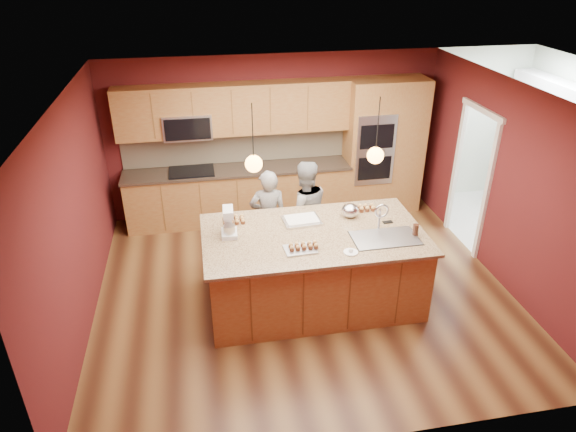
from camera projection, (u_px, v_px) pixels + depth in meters
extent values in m
plane|color=#432314|center=(303.00, 288.00, 7.08)|extent=(5.50, 5.50, 0.00)
plane|color=white|center=(306.00, 94.00, 5.81)|extent=(5.50, 5.50, 0.00)
plane|color=#541719|center=(274.00, 136.00, 8.62)|extent=(5.50, 0.00, 5.50)
plane|color=#541719|center=(367.00, 331.00, 4.27)|extent=(5.50, 0.00, 5.50)
plane|color=#541719|center=(75.00, 219.00, 6.01)|extent=(0.00, 5.00, 5.00)
plane|color=#541719|center=(505.00, 184.00, 6.88)|extent=(0.00, 5.00, 5.00)
cube|color=#9A5226|center=(239.00, 195.00, 8.68)|extent=(3.70, 0.60, 0.90)
cube|color=black|center=(238.00, 170.00, 8.45)|extent=(3.74, 0.64, 0.04)
cube|color=beige|center=(235.00, 146.00, 8.56)|extent=(3.70, 0.03, 0.56)
cube|color=#9A5226|center=(234.00, 109.00, 8.10)|extent=(3.70, 0.36, 0.80)
cube|color=black|center=(192.00, 172.00, 8.31)|extent=(0.72, 0.52, 0.03)
cube|color=#B2B4BA|center=(187.00, 125.00, 8.07)|extent=(0.76, 0.40, 0.40)
cube|color=#9A5226|center=(369.00, 147.00, 8.71)|extent=(0.80, 0.60, 2.30)
cube|color=#B2B4BA|center=(375.00, 151.00, 8.42)|extent=(0.66, 0.04, 1.20)
cube|color=#9A5226|center=(406.00, 145.00, 8.81)|extent=(0.50, 0.60, 2.30)
plane|color=silver|center=(499.00, 224.00, 8.70)|extent=(2.60, 2.60, 0.00)
plane|color=silver|center=(566.00, 146.00, 8.21)|extent=(0.00, 2.70, 2.70)
cube|color=white|center=(565.00, 109.00, 7.90)|extent=(0.35, 2.40, 0.75)
cylinder|color=black|center=(253.00, 134.00, 5.65)|extent=(0.01, 0.01, 0.70)
sphere|color=#FFA13C|center=(254.00, 164.00, 5.81)|extent=(0.20, 0.20, 0.20)
cylinder|color=black|center=(378.00, 127.00, 5.88)|extent=(0.01, 0.01, 0.70)
sphere|color=#FFA13C|center=(375.00, 155.00, 6.04)|extent=(0.20, 0.20, 0.20)
cube|color=#9A5226|center=(313.00, 269.00, 6.63)|extent=(2.66, 1.44, 0.98)
cube|color=tan|center=(314.00, 235.00, 6.40)|extent=(2.76, 1.54, 0.04)
cube|color=#B2B4BA|center=(384.00, 244.00, 6.31)|extent=(0.80, 0.47, 0.18)
imported|color=black|center=(268.00, 218.00, 7.34)|extent=(0.56, 0.39, 1.47)
imported|color=gray|center=(304.00, 212.00, 7.40)|extent=(0.81, 0.66, 1.56)
cube|color=silver|center=(229.00, 233.00, 6.32)|extent=(0.20, 0.26, 0.06)
cube|color=silver|center=(228.00, 219.00, 6.34)|extent=(0.10, 0.08, 0.25)
cube|color=silver|center=(228.00, 212.00, 6.20)|extent=(0.14, 0.25, 0.10)
cylinder|color=silver|center=(229.00, 230.00, 6.26)|extent=(0.14, 0.14, 0.13)
cube|color=silver|center=(302.00, 221.00, 6.65)|extent=(0.50, 0.38, 0.03)
cube|color=white|center=(302.00, 219.00, 6.64)|extent=(0.43, 0.32, 0.02)
cube|color=#B2B4BA|center=(300.00, 249.00, 6.03)|extent=(0.38, 0.29, 0.02)
ellipsoid|color=silver|center=(350.00, 211.00, 6.74)|extent=(0.22, 0.22, 0.19)
cylinder|color=white|center=(351.00, 252.00, 5.98)|extent=(0.17, 0.17, 0.01)
cylinder|color=#341B11|center=(415.00, 230.00, 6.31)|extent=(0.07, 0.07, 0.15)
cube|color=black|center=(388.00, 222.00, 6.63)|extent=(0.13, 0.08, 0.01)
cube|color=silver|center=(545.00, 199.00, 8.28)|extent=(0.76, 0.78, 1.11)
cube|color=silver|center=(525.00, 186.00, 8.76)|extent=(0.79, 0.81, 1.11)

